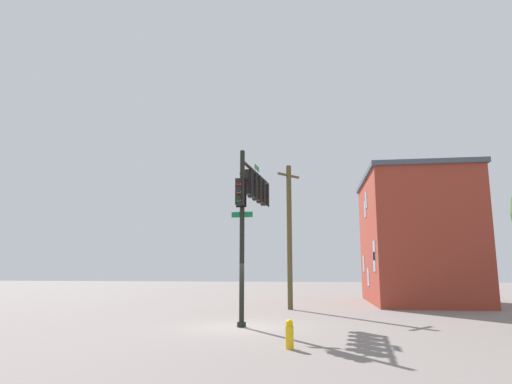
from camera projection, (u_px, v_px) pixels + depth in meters
The scene contains 5 objects.
ground_plane at pixel (242, 327), 17.50m from camera, with size 120.00×120.00×0.00m, color gray.
signal_pole_assembly at pixel (252, 197), 20.11m from camera, with size 5.51×1.13×7.26m.
utility_pole at pixel (289, 234), 25.75m from camera, with size 1.48×1.22×8.41m.
fire_hydrant at pixel (290, 334), 12.82m from camera, with size 0.33×0.24×0.83m.
brick_building at pixel (415, 238), 30.11m from camera, with size 10.30×6.73×8.70m.
Camera 1 is at (-17.93, -3.00, 2.31)m, focal length 30.83 mm.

